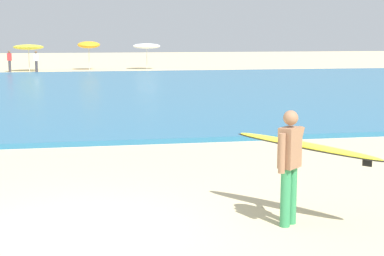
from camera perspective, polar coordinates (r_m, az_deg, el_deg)
name	(u,v)px	position (r m, az deg, el deg)	size (l,w,h in m)	color
ground_plane	(86,231)	(8.73, -10.36, -9.86)	(160.00, 160.00, 0.00)	beige
sea	(84,91)	(28.86, -10.48, 3.58)	(120.00, 28.00, 0.14)	teal
surfer_with_board	(298,155)	(8.90, 10.31, -2.58)	(1.90, 2.12, 1.73)	#338E56
beach_umbrella_2	(28,47)	(46.05, -15.69, 7.61)	(2.24, 2.25, 2.04)	beige
beach_umbrella_3	(89,45)	(46.78, -10.06, 8.00)	(1.74, 1.78, 2.29)	beige
beach_umbrella_4	(147,46)	(47.05, -4.45, 7.99)	(2.18, 2.19, 2.08)	beige
beachgoer_near_row_left	(36,61)	(44.56, -14.97, 6.36)	(0.32, 0.20, 1.58)	#383842
beachgoer_near_row_mid	(9,60)	(45.71, -17.40, 6.31)	(0.32, 0.20, 1.58)	#383842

